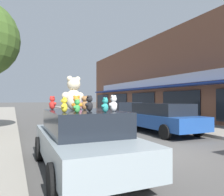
{
  "coord_description": "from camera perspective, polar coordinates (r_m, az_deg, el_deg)",
  "views": [
    {
      "loc": [
        -4.21,
        -5.75,
        1.74
      ],
      "look_at": [
        -1.03,
        1.26,
        1.79
      ],
      "focal_mm": 35.0,
      "sensor_mm": 36.0,
      "label": 1
    }
  ],
  "objects": [
    {
      "name": "teddy_bear_black",
      "position": [
        5.11,
        -5.93,
        -1.47
      ],
      "size": [
        0.26,
        0.24,
        0.37
      ],
      "rotation": [
        0.0,
        0.0,
        3.85
      ],
      "color": "black",
      "rests_on": "plush_art_car"
    },
    {
      "name": "teddy_bear_yellow",
      "position": [
        4.69,
        -12.36,
        -1.81
      ],
      "size": [
        0.19,
        0.25,
        0.33
      ],
      "rotation": [
        0.0,
        0.0,
        4.28
      ],
      "color": "yellow",
      "rests_on": "plush_art_car"
    },
    {
      "name": "teddy_bear_brown",
      "position": [
        5.78,
        -7.14,
        -1.31
      ],
      "size": [
        0.28,
        0.17,
        0.38
      ],
      "rotation": [
        0.0,
        0.0,
        3.1
      ],
      "color": "olive",
      "rests_on": "plush_art_car"
    },
    {
      "name": "teddy_bear_green",
      "position": [
        4.49,
        -9.11,
        -2.16
      ],
      "size": [
        0.2,
        0.18,
        0.28
      ],
      "rotation": [
        0.0,
        0.0,
        3.85
      ],
      "color": "green",
      "rests_on": "plush_art_car"
    },
    {
      "name": "storefront_row",
      "position": [
        24.01,
        24.88,
        4.44
      ],
      "size": [
        14.2,
        31.61,
        7.5
      ],
      "color": "brown",
      "rests_on": "ground_plane"
    },
    {
      "name": "plush_art_car",
      "position": [
        5.47,
        -7.57,
        -10.51
      ],
      "size": [
        2.05,
        4.5,
        1.47
      ],
      "rotation": [
        0.0,
        0.0,
        -0.02
      ],
      "color": "#8C999E",
      "rests_on": "ground_plane"
    },
    {
      "name": "ground_plane",
      "position": [
        7.34,
        11.85,
        -14.12
      ],
      "size": [
        260.0,
        260.0,
        0.0
      ],
      "primitive_type": "plane",
      "color": "#514F4C"
    },
    {
      "name": "parked_car_far_center",
      "position": [
        11.5,
        12.84,
        -4.87
      ],
      "size": [
        2.1,
        4.79,
        1.54
      ],
      "color": "#1E4793",
      "rests_on": "ground_plane"
    },
    {
      "name": "teddy_bear_orange",
      "position": [
        4.92,
        -9.24,
        -1.52
      ],
      "size": [
        0.25,
        0.25,
        0.37
      ],
      "rotation": [
        0.0,
        0.0,
        2.37
      ],
      "color": "orange",
      "rests_on": "plush_art_car"
    },
    {
      "name": "parked_car_far_right",
      "position": [
        15.45,
        2.33,
        -3.74
      ],
      "size": [
        2.13,
        4.47,
        1.55
      ],
      "color": "black",
      "rests_on": "ground_plane"
    },
    {
      "name": "teddy_bear_red",
      "position": [
        6.27,
        -15.33,
        -1.24
      ],
      "size": [
        0.23,
        0.28,
        0.37
      ],
      "rotation": [
        0.0,
        0.0,
        2.09
      ],
      "color": "red",
      "rests_on": "plush_art_car"
    },
    {
      "name": "teddy_bear_pink",
      "position": [
        6.24,
        -8.33,
        -1.83
      ],
      "size": [
        0.18,
        0.12,
        0.24
      ],
      "rotation": [
        0.0,
        0.0,
        3.3
      ],
      "color": "pink",
      "rests_on": "plush_art_car"
    },
    {
      "name": "teddy_bear_teal",
      "position": [
        4.65,
        -1.81,
        -1.86
      ],
      "size": [
        0.23,
        0.21,
        0.32
      ],
      "rotation": [
        0.0,
        0.0,
        3.84
      ],
      "color": "teal",
      "rests_on": "plush_art_car"
    },
    {
      "name": "teddy_bear_white",
      "position": [
        5.02,
        0.39,
        -1.46
      ],
      "size": [
        0.28,
        0.22,
        0.38
      ],
      "rotation": [
        0.0,
        0.0,
        3.64
      ],
      "color": "white",
      "rests_on": "plush_art_car"
    },
    {
      "name": "teddy_bear_giant",
      "position": [
        5.66,
        -10.01,
        1.08
      ],
      "size": [
        0.66,
        0.47,
        0.87
      ],
      "rotation": [
        0.0,
        0.0,
        3.48
      ],
      "color": "beige",
      "rests_on": "plush_art_car"
    }
  ]
}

